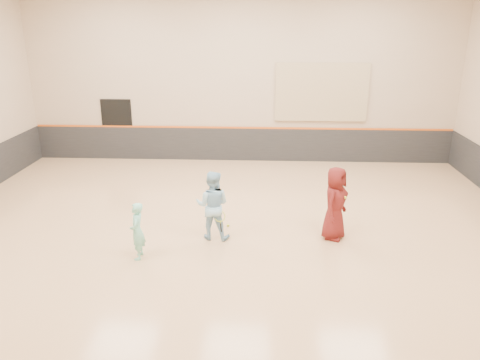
{
  "coord_description": "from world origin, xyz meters",
  "views": [
    {
      "loc": [
        0.78,
        -10.46,
        4.89
      ],
      "look_at": [
        0.24,
        0.4,
        1.15
      ],
      "focal_mm": 35.0,
      "sensor_mm": 36.0,
      "label": 1
    }
  ],
  "objects_px": {
    "girl": "(137,231)",
    "young_man": "(335,203)",
    "spare_racket": "(217,194)",
    "instructor": "(213,205)"
  },
  "relations": [
    {
      "from": "instructor",
      "to": "girl",
      "type": "bearing_deg",
      "value": 41.91
    },
    {
      "from": "young_man",
      "to": "spare_racket",
      "type": "bearing_deg",
      "value": 76.54
    },
    {
      "from": "girl",
      "to": "instructor",
      "type": "relative_size",
      "value": 0.77
    },
    {
      "from": "girl",
      "to": "spare_racket",
      "type": "distance_m",
      "value": 4.13
    },
    {
      "from": "girl",
      "to": "instructor",
      "type": "bearing_deg",
      "value": 121.03
    },
    {
      "from": "girl",
      "to": "young_man",
      "type": "xyz_separation_m",
      "value": [
        4.33,
        1.22,
        0.24
      ]
    },
    {
      "from": "girl",
      "to": "young_man",
      "type": "bearing_deg",
      "value": 101.23
    },
    {
      "from": "instructor",
      "to": "young_man",
      "type": "height_order",
      "value": "young_man"
    },
    {
      "from": "girl",
      "to": "instructor",
      "type": "distance_m",
      "value": 1.85
    },
    {
      "from": "young_man",
      "to": "girl",
      "type": "bearing_deg",
      "value": 133.6
    }
  ]
}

